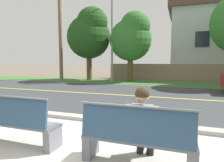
{
  "coord_description": "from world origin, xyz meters",
  "views": [
    {
      "loc": [
        1.79,
        -2.39,
        1.64
      ],
      "look_at": [
        -0.28,
        3.52,
        1.0
      ],
      "focal_mm": 31.13,
      "sensor_mm": 36.0,
      "label": 1
    }
  ],
  "objects": [
    {
      "name": "far_verge_grass",
      "position": [
        0.0,
        12.32,
        0.01
      ],
      "size": [
        48.0,
        2.8,
        0.02
      ],
      "primitive_type": "cube",
      "color": "#38702D",
      "rests_on": "ground_plane"
    },
    {
      "name": "shade_tree_left",
      "position": [
        -1.9,
        12.82,
        3.55
      ],
      "size": [
        3.32,
        3.32,
        5.48
      ],
      "color": "brown",
      "rests_on": "ground_plane"
    },
    {
      "name": "curb_edge",
      "position": [
        0.0,
        2.35,
        0.06
      ],
      "size": [
        44.0,
        0.3,
        0.11
      ],
      "primitive_type": "cube",
      "color": "#ADA89E",
      "rests_on": "ground_plane"
    },
    {
      "name": "street_asphalt",
      "position": [
        0.0,
        6.5,
        0.0
      ],
      "size": [
        52.0,
        8.0,
        0.01
      ],
      "primitive_type": "cube",
      "color": "#383A3D",
      "rests_on": "ground_plane"
    },
    {
      "name": "road_centre_line",
      "position": [
        0.0,
        6.5,
        0.01
      ],
      "size": [
        48.0,
        0.14,
        0.01
      ],
      "primitive_type": "cube",
      "color": "#E0CC4C",
      "rests_on": "ground_plane"
    },
    {
      "name": "seated_person_grey",
      "position": [
        1.26,
        0.62,
        0.68
      ],
      "size": [
        0.52,
        0.68,
        1.25
      ],
      "color": "black",
      "rests_on": "ground_plane"
    },
    {
      "name": "sidewalk_pavement",
      "position": [
        0.0,
        0.4,
        0.01
      ],
      "size": [
        44.0,
        3.6,
        0.01
      ],
      "primitive_type": "cube",
      "color": "#B7B2A8",
      "rests_on": "ground_plane"
    },
    {
      "name": "shade_tree_far_left",
      "position": [
        -5.57,
        12.88,
        3.98
      ],
      "size": [
        3.71,
        3.71,
        6.12
      ],
      "color": "brown",
      "rests_on": "ground_plane"
    },
    {
      "name": "house_across_street",
      "position": [
        5.5,
        18.82,
        3.5
      ],
      "size": [
        9.78,
        6.91,
        6.91
      ],
      "color": "#B7BCC1",
      "rests_on": "ground_plane"
    },
    {
      "name": "bench_left",
      "position": [
        -1.19,
        0.45,
        0.45
      ],
      "size": [
        1.76,
        0.48,
        1.01
      ],
      "color": "slate",
      "rests_on": "ground_plane"
    },
    {
      "name": "streetlamp",
      "position": [
        -3.22,
        12.11,
        4.35
      ],
      "size": [
        0.24,
        2.1,
        7.66
      ],
      "color": "gray",
      "rests_on": "ground_plane"
    },
    {
      "name": "ground_plane",
      "position": [
        0.0,
        8.0,
        0.0
      ],
      "size": [
        140.0,
        140.0,
        0.0
      ],
      "primitive_type": "plane",
      "color": "#665B4C"
    },
    {
      "name": "garden_wall",
      "position": [
        1.9,
        15.62,
        0.7
      ],
      "size": [
        13.0,
        0.36,
        1.4
      ],
      "primitive_type": "cube",
      "color": "gray",
      "rests_on": "ground_plane"
    },
    {
      "name": "bench_right",
      "position": [
        1.19,
        0.45,
        0.45
      ],
      "size": [
        1.76,
        0.48,
        1.01
      ],
      "color": "slate",
      "rests_on": "ground_plane"
    }
  ]
}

